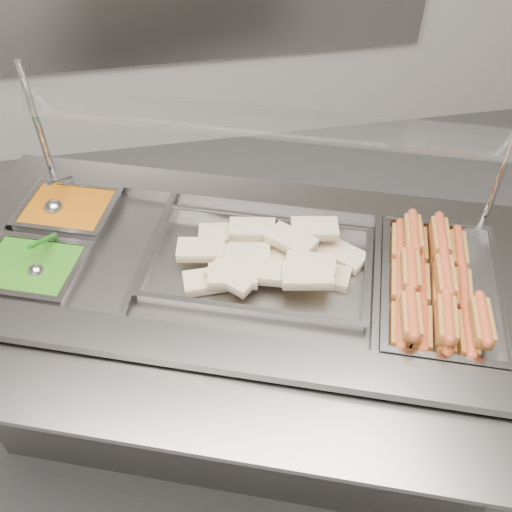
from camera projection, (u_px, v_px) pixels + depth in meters
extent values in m
cube|color=slate|center=(243.00, 345.00, 2.12)|extent=(1.94, 1.32, 0.86)
cube|color=gray|center=(216.00, 351.00, 1.57)|extent=(1.80, 0.77, 0.03)
cube|color=gray|center=(259.00, 194.00, 2.05)|extent=(1.80, 0.77, 0.03)
cube|color=black|center=(241.00, 286.00, 1.89)|extent=(1.71, 1.09, 0.02)
cube|color=gray|center=(377.00, 277.00, 1.75)|extent=(0.21, 0.54, 0.01)
cube|color=gray|center=(150.00, 248.00, 1.84)|extent=(0.21, 0.54, 0.01)
cube|color=gray|center=(203.00, 410.00, 1.48)|extent=(1.76, 0.85, 0.02)
cylinder|color=slate|center=(511.00, 423.00, 1.48)|extent=(0.11, 0.25, 0.02)
cylinder|color=#B8B7BC|center=(37.00, 121.00, 1.96)|extent=(0.02, 0.02, 0.44)
cylinder|color=#B8B7BC|center=(503.00, 167.00, 1.77)|extent=(0.02, 0.02, 0.44)
cube|color=silver|center=(251.00, 120.00, 1.67)|extent=(1.64, 0.84, 0.08)
cube|color=#A44A09|center=(70.00, 215.00, 2.00)|extent=(0.34, 0.30, 0.09)
cube|color=#1C5B0E|center=(34.00, 274.00, 1.80)|extent=(0.34, 0.30, 0.09)
cube|color=brown|center=(399.00, 328.00, 1.63)|extent=(0.10, 0.16, 0.05)
cylinder|color=#B53920|center=(401.00, 322.00, 1.61)|extent=(0.09, 0.16, 0.03)
cube|color=brown|center=(399.00, 282.00, 1.75)|extent=(0.10, 0.16, 0.05)
cylinder|color=#B53920|center=(400.00, 278.00, 1.74)|extent=(0.09, 0.16, 0.03)
cube|color=brown|center=(399.00, 244.00, 1.87)|extent=(0.10, 0.16, 0.05)
cylinder|color=#B53920|center=(400.00, 239.00, 1.86)|extent=(0.09, 0.16, 0.03)
cube|color=brown|center=(421.00, 330.00, 1.62)|extent=(0.10, 0.16, 0.05)
cylinder|color=#B53920|center=(423.00, 325.00, 1.61)|extent=(0.09, 0.16, 0.03)
cube|color=brown|center=(420.00, 285.00, 1.74)|extent=(0.10, 0.16, 0.05)
cylinder|color=#B53920|center=(421.00, 281.00, 1.73)|extent=(0.09, 0.16, 0.03)
cube|color=brown|center=(418.00, 247.00, 1.86)|extent=(0.10, 0.16, 0.05)
cylinder|color=#B53920|center=(419.00, 242.00, 1.85)|extent=(0.09, 0.16, 0.03)
cube|color=brown|center=(444.00, 333.00, 1.61)|extent=(0.10, 0.16, 0.05)
cylinder|color=#B53920|center=(446.00, 329.00, 1.60)|extent=(0.09, 0.16, 0.03)
cube|color=brown|center=(441.00, 288.00, 1.73)|extent=(0.10, 0.16, 0.05)
cylinder|color=#B53920|center=(442.00, 283.00, 1.72)|extent=(0.09, 0.16, 0.03)
cube|color=brown|center=(438.00, 249.00, 1.86)|extent=(0.10, 0.16, 0.05)
cylinder|color=#B53920|center=(439.00, 244.00, 1.84)|extent=(0.09, 0.16, 0.03)
cube|color=brown|center=(467.00, 336.00, 1.61)|extent=(0.10, 0.16, 0.05)
cylinder|color=#B53920|center=(468.00, 332.00, 1.59)|extent=(0.08, 0.16, 0.03)
cube|color=brown|center=(462.00, 291.00, 1.73)|extent=(0.10, 0.16, 0.05)
cylinder|color=#B53920|center=(463.00, 286.00, 1.71)|extent=(0.09, 0.16, 0.03)
cube|color=brown|center=(457.00, 251.00, 1.85)|extent=(0.10, 0.16, 0.05)
cylinder|color=#B53920|center=(459.00, 246.00, 1.83)|extent=(0.09, 0.16, 0.03)
cube|color=brown|center=(411.00, 317.00, 1.59)|extent=(0.09, 0.16, 0.05)
cylinder|color=#B53920|center=(412.00, 312.00, 1.57)|extent=(0.08, 0.17, 0.03)
cube|color=brown|center=(410.00, 271.00, 1.71)|extent=(0.10, 0.16, 0.05)
cylinder|color=#B53920|center=(412.00, 266.00, 1.70)|extent=(0.08, 0.17, 0.03)
cube|color=brown|center=(413.00, 235.00, 1.83)|extent=(0.10, 0.16, 0.05)
cylinder|color=#B53920|center=(414.00, 230.00, 1.81)|extent=(0.08, 0.17, 0.03)
cube|color=brown|center=(446.00, 321.00, 1.58)|extent=(0.10, 0.16, 0.05)
cylinder|color=#B53920|center=(448.00, 316.00, 1.57)|extent=(0.09, 0.16, 0.03)
cube|color=brown|center=(445.00, 277.00, 1.70)|extent=(0.09, 0.16, 0.05)
cylinder|color=#B53920|center=(447.00, 272.00, 1.68)|extent=(0.08, 0.17, 0.03)
cube|color=brown|center=(440.00, 238.00, 1.82)|extent=(0.10, 0.16, 0.05)
cylinder|color=#B53920|center=(441.00, 233.00, 1.80)|extent=(0.08, 0.17, 0.03)
cube|color=brown|center=(481.00, 323.00, 1.58)|extent=(0.10, 0.16, 0.05)
cylinder|color=#B53920|center=(483.00, 318.00, 1.56)|extent=(0.08, 0.17, 0.03)
cube|color=tan|center=(279.00, 248.00, 1.85)|extent=(0.16, 0.10, 0.03)
cube|color=tan|center=(301.00, 261.00, 1.80)|extent=(0.17, 0.13, 0.03)
cube|color=tan|center=(325.00, 275.00, 1.76)|extent=(0.17, 0.14, 0.03)
cube|color=tan|center=(342.00, 255.00, 1.83)|extent=(0.16, 0.17, 0.03)
cube|color=tan|center=(208.00, 281.00, 1.74)|extent=(0.15, 0.09, 0.03)
cube|color=tan|center=(221.00, 235.00, 1.89)|extent=(0.16, 0.11, 0.03)
cube|color=tan|center=(275.00, 261.00, 1.80)|extent=(0.15, 0.09, 0.03)
cube|color=tan|center=(254.00, 245.00, 1.86)|extent=(0.17, 0.15, 0.03)
cube|color=tan|center=(232.00, 277.00, 1.71)|extent=(0.16, 0.17, 0.03)
cube|color=tan|center=(246.00, 256.00, 1.78)|extent=(0.16, 0.10, 0.03)
cube|color=tan|center=(201.00, 250.00, 1.79)|extent=(0.16, 0.11, 0.03)
cube|color=tan|center=(233.00, 276.00, 1.71)|extent=(0.16, 0.11, 0.03)
cube|color=tan|center=(252.00, 229.00, 1.86)|extent=(0.16, 0.11, 0.03)
cube|color=tan|center=(262.00, 272.00, 1.73)|extent=(0.17, 0.13, 0.03)
cube|color=tan|center=(310.00, 265.00, 1.71)|extent=(0.17, 0.13, 0.03)
cube|color=tan|center=(315.00, 229.00, 1.82)|extent=(0.16, 0.11, 0.03)
cube|color=tan|center=(307.00, 276.00, 1.68)|extent=(0.16, 0.11, 0.03)
cube|color=tan|center=(292.00, 241.00, 1.78)|extent=(0.16, 0.17, 0.03)
sphere|color=#BBBCC0|center=(54.00, 209.00, 1.97)|extent=(0.07, 0.07, 0.07)
cylinder|color=#BBBCC0|center=(59.00, 181.00, 1.98)|extent=(0.07, 0.16, 0.10)
sphere|color=#BBBCC0|center=(37.00, 272.00, 1.76)|extent=(0.06, 0.06, 0.06)
cylinder|color=#186D13|center=(43.00, 241.00, 1.77)|extent=(0.07, 0.14, 0.09)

